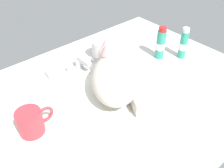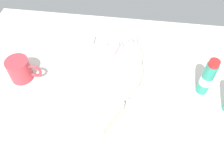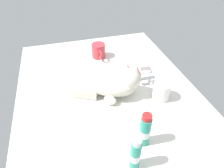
% 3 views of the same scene
% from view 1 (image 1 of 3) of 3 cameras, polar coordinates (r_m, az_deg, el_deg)
% --- Properties ---
extents(ground_plane, '(1.10, 0.83, 0.03)m').
position_cam_1_polar(ground_plane, '(0.91, 0.62, -2.66)').
color(ground_plane, silver).
extents(sink_basin, '(0.36, 0.36, 0.01)m').
position_cam_1_polar(sink_basin, '(0.90, 0.63, -1.78)').
color(sink_basin, silver).
rests_on(sink_basin, ground_plane).
extents(faucet, '(0.13, 0.09, 0.05)m').
position_cam_1_polar(faucet, '(1.03, -7.26, 4.89)').
color(faucet, silver).
rests_on(faucet, ground_plane).
extents(cat, '(0.30, 0.32, 0.15)m').
position_cam_1_polar(cat, '(0.87, 0.70, 2.08)').
color(cat, beige).
rests_on(cat, sink_basin).
extents(coffee_mug, '(0.12, 0.08, 0.08)m').
position_cam_1_polar(coffee_mug, '(0.78, -18.24, -8.32)').
color(coffee_mug, '#C63842').
rests_on(coffee_mug, ground_plane).
extents(rinse_cup, '(0.07, 0.07, 0.08)m').
position_cam_1_polar(rinse_cup, '(1.07, -2.62, 7.99)').
color(rinse_cup, white).
rests_on(rinse_cup, ground_plane).
extents(soap_dish, '(0.09, 0.06, 0.01)m').
position_cam_1_polar(soap_dish, '(1.00, -13.15, 1.77)').
color(soap_dish, white).
rests_on(soap_dish, ground_plane).
extents(soap_bar, '(0.06, 0.05, 0.03)m').
position_cam_1_polar(soap_bar, '(0.99, -13.30, 2.64)').
color(soap_bar, silver).
rests_on(soap_bar, soap_dish).
extents(toothpaste_bottle, '(0.04, 0.04, 0.14)m').
position_cam_1_polar(toothpaste_bottle, '(1.08, 11.20, 9.13)').
color(toothpaste_bottle, teal).
rests_on(toothpaste_bottle, ground_plane).
extents(mouthwash_bottle, '(0.03, 0.03, 0.14)m').
position_cam_1_polar(mouthwash_bottle, '(1.11, 16.21, 8.89)').
color(mouthwash_bottle, teal).
rests_on(mouthwash_bottle, ground_plane).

